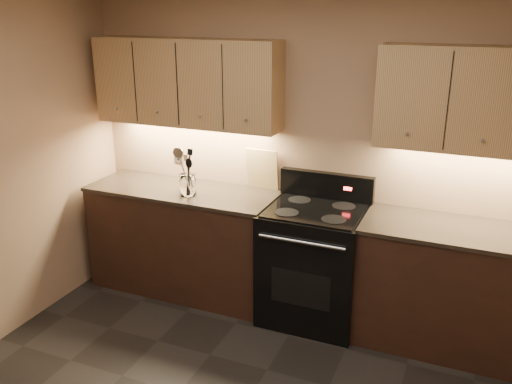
# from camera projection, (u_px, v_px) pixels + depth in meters

# --- Properties ---
(wall_back) EXTENTS (4.00, 0.04, 2.60)m
(wall_back) POSITION_uv_depth(u_px,v_px,m) (320.00, 151.00, 4.30)
(wall_back) COLOR #A07E5E
(wall_back) RESTS_ON ground
(counter_left) EXTENTS (1.62, 0.62, 0.93)m
(counter_left) POSITION_uv_depth(u_px,v_px,m) (185.00, 239.00, 4.72)
(counter_left) COLOR black
(counter_left) RESTS_ON ground
(counter_right) EXTENTS (1.46, 0.62, 0.93)m
(counter_right) POSITION_uv_depth(u_px,v_px,m) (462.00, 290.00, 3.88)
(counter_right) COLOR black
(counter_right) RESTS_ON ground
(stove) EXTENTS (0.76, 0.68, 1.14)m
(stove) POSITION_uv_depth(u_px,v_px,m) (314.00, 262.00, 4.26)
(stove) COLOR black
(stove) RESTS_ON ground
(upper_cab_left) EXTENTS (1.60, 0.30, 0.70)m
(upper_cab_left) POSITION_uv_depth(u_px,v_px,m) (187.00, 83.00, 4.41)
(upper_cab_left) COLOR tan
(upper_cab_left) RESTS_ON wall_back
(upper_cab_right) EXTENTS (1.44, 0.30, 0.70)m
(upper_cab_right) POSITION_uv_depth(u_px,v_px,m) (488.00, 101.00, 3.57)
(upper_cab_right) COLOR tan
(upper_cab_right) RESTS_ON wall_back
(outlet_plate) EXTENTS (0.08, 0.01, 0.12)m
(outlet_plate) POSITION_uv_depth(u_px,v_px,m) (178.00, 156.00, 4.83)
(outlet_plate) COLOR #B2B5BA
(outlet_plate) RESTS_ON wall_back
(utensil_crock) EXTENTS (0.15, 0.15, 0.17)m
(utensil_crock) POSITION_uv_depth(u_px,v_px,m) (188.00, 185.00, 4.40)
(utensil_crock) COLOR white
(utensil_crock) RESTS_ON counter_left
(cutting_board) EXTENTS (0.28, 0.06, 0.35)m
(cutting_board) POSITION_uv_depth(u_px,v_px,m) (262.00, 169.00, 4.52)
(cutting_board) COLOR #D8BF74
(cutting_board) RESTS_ON counter_left
(black_spoon) EXTENTS (0.11, 0.11, 0.31)m
(black_spoon) POSITION_uv_depth(u_px,v_px,m) (187.00, 174.00, 4.39)
(black_spoon) COLOR black
(black_spoon) RESTS_ON utensil_crock
(black_turner) EXTENTS (0.12, 0.13, 0.39)m
(black_turner) POSITION_uv_depth(u_px,v_px,m) (186.00, 171.00, 4.34)
(black_turner) COLOR black
(black_turner) RESTS_ON utensil_crock
(steel_spatula) EXTENTS (0.16, 0.12, 0.34)m
(steel_spatula) POSITION_uv_depth(u_px,v_px,m) (191.00, 174.00, 4.37)
(steel_spatula) COLOR silver
(steel_spatula) RESTS_ON utensil_crock
(steel_skimmer) EXTENTS (0.19, 0.12, 0.39)m
(steel_skimmer) POSITION_uv_depth(u_px,v_px,m) (190.00, 172.00, 4.34)
(steel_skimmer) COLOR silver
(steel_skimmer) RESTS_ON utensil_crock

